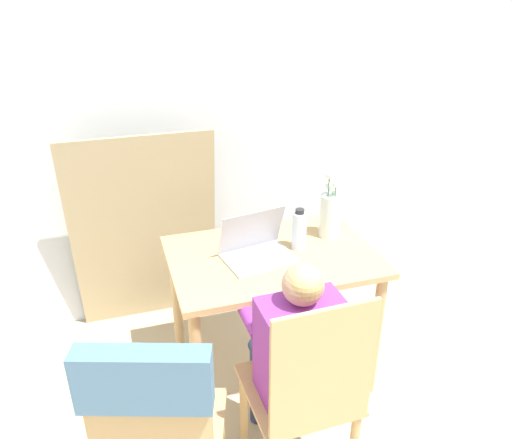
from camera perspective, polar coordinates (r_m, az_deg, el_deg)
wall_back at (r=2.85m, az=-1.74°, el=13.35°), size 6.40×0.05×2.50m
dining_table at (r=2.39m, az=1.83°, el=-6.21°), size 0.96×0.66×0.71m
chair_occupied at (r=1.98m, az=5.75°, el=-19.18°), size 0.41×0.41×0.95m
chair_spare at (r=1.71m, az=-11.47°, el=-21.28°), size 0.51×0.53×0.96m
person_seated at (r=1.97m, az=4.36°, el=-13.94°), size 0.33×0.43×1.00m
laptop at (r=2.29m, az=0.00°, el=-3.09°), size 0.35×0.28×0.22m
flower_vase at (r=2.47m, az=8.51°, el=0.83°), size 0.10×0.10×0.36m
water_bottle at (r=2.35m, az=4.94°, el=-1.23°), size 0.07×0.07×0.20m
cardboard_panel at (r=2.85m, az=-12.56°, el=-1.56°), size 0.79×0.18×1.17m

